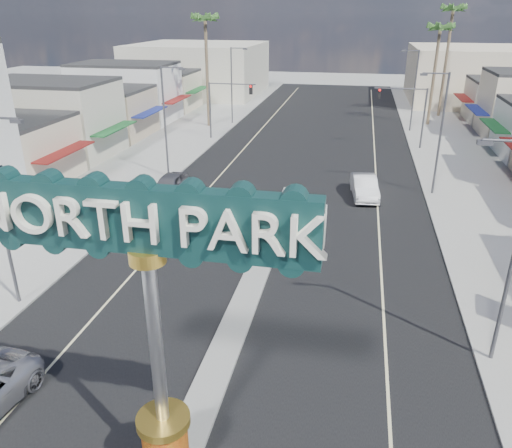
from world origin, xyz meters
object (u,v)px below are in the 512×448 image
at_px(streetlight_l_far, 233,82).
at_px(streetlight_r_far, 413,87).
at_px(palm_left_far, 205,24).
at_px(traffic_signal_left, 226,100).
at_px(streetlight_r_near, 511,246).
at_px(gateway_sign, 153,315).
at_px(traffic_signal_right, 406,106).
at_px(streetlight_r_mid, 439,128).
at_px(car_parked_left, 169,185).
at_px(palm_right_far, 453,15).
at_px(palm_right_mid, 440,33).
at_px(streetlight_l_mid, 166,117).
at_px(car_parked_right, 364,187).
at_px(streetlight_l_near, 2,205).

distance_m(streetlight_l_far, streetlight_r_far, 20.87).
bearing_deg(palm_left_far, traffic_signal_left, -57.57).
height_order(traffic_signal_left, streetlight_r_near, streetlight_r_near).
bearing_deg(gateway_sign, traffic_signal_right, 77.67).
distance_m(streetlight_r_mid, car_parked_left, 20.24).
height_order(traffic_signal_right, palm_right_far, palm_right_far).
bearing_deg(palm_left_far, streetlight_r_mid, -40.48).
bearing_deg(palm_right_mid, streetlight_l_far, -170.31).
xyz_separation_m(streetlight_l_mid, car_parked_right, (15.93, -1.58, -4.26)).
height_order(streetlight_r_near, streetlight_r_far, same).
xyz_separation_m(streetlight_l_mid, streetlight_r_far, (20.87, 22.00, 0.00)).
distance_m(car_parked_left, car_parked_right, 14.64).
height_order(streetlight_r_near, palm_left_far, palm_left_far).
distance_m(streetlight_r_far, palm_right_mid, 7.30).
distance_m(traffic_signal_right, palm_left_far, 24.09).
distance_m(streetlight_l_near, car_parked_left, 16.46).
height_order(gateway_sign, streetlight_r_mid, gateway_sign).
bearing_deg(traffic_signal_left, streetlight_r_near, -60.01).
bearing_deg(gateway_sign, palm_right_far, 75.97).
xyz_separation_m(car_parked_left, car_parked_right, (14.41, 2.59, -0.00)).
distance_m(traffic_signal_left, palm_left_far, 10.14).
xyz_separation_m(streetlight_r_far, car_parked_right, (-4.93, -23.58, -4.26)).
xyz_separation_m(traffic_signal_right, palm_right_mid, (3.82, 12.01, 6.33)).
bearing_deg(gateway_sign, streetlight_r_mid, 69.58).
bearing_deg(streetlight_r_mid, traffic_signal_left, 144.50).
xyz_separation_m(traffic_signal_left, palm_right_mid, (22.18, 12.01, 6.33)).
bearing_deg(streetlight_r_far, palm_right_mid, 57.31).
relative_size(traffic_signal_left, streetlight_l_mid, 0.67).
xyz_separation_m(streetlight_r_far, car_parked_left, (-19.34, -26.17, -4.26)).
bearing_deg(car_parked_right, traffic_signal_right, 69.74).
xyz_separation_m(streetlight_l_mid, streetlight_r_mid, (20.87, 0.00, 0.00)).
bearing_deg(streetlight_r_far, palm_left_far, -175.12).
relative_size(streetlight_l_far, palm_left_far, 0.69).
relative_size(traffic_signal_left, streetlight_r_far, 0.67).
relative_size(streetlight_r_far, palm_right_far, 0.64).
distance_m(gateway_sign, streetlight_r_near, 13.19).
relative_size(gateway_sign, streetlight_l_near, 1.02).
bearing_deg(streetlight_l_mid, traffic_signal_left, 84.90).
relative_size(traffic_signal_left, palm_right_mid, 0.50).
relative_size(traffic_signal_right, palm_right_far, 0.43).
xyz_separation_m(gateway_sign, streetlight_l_far, (-10.43, 50.02, -0.86)).
xyz_separation_m(traffic_signal_right, streetlight_r_far, (1.25, 8.01, 0.79)).
xyz_separation_m(palm_left_far, car_parked_left, (4.09, -24.17, -10.69)).
xyz_separation_m(streetlight_l_far, car_parked_left, (1.52, -26.17, -4.26)).
bearing_deg(streetlight_r_far, traffic_signal_left, -157.80).
relative_size(gateway_sign, traffic_signal_right, 1.53).
bearing_deg(streetlight_r_near, palm_left_far, 120.36).
distance_m(streetlight_l_far, streetlight_r_near, 46.90).
bearing_deg(streetlight_l_far, palm_right_mid, 9.69).
bearing_deg(gateway_sign, traffic_signal_left, 102.33).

